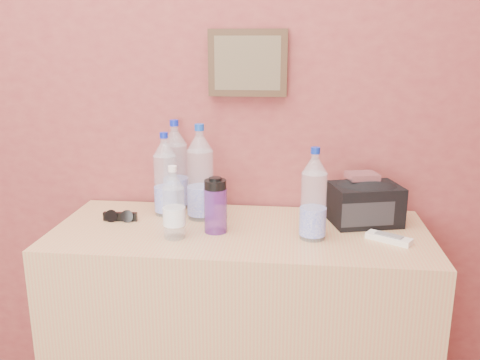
% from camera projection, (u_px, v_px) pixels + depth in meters
% --- Properties ---
extents(picture_frame, '(0.30, 0.03, 0.25)m').
position_uv_depth(picture_frame, '(248.00, 63.00, 1.92)').
color(picture_frame, '#382311').
rests_on(picture_frame, room_shell).
extents(dresser, '(1.33, 0.55, 0.83)m').
position_uv_depth(dresser, '(240.00, 333.00, 1.91)').
color(dresser, tan).
rests_on(dresser, ground).
extents(pet_large_a, '(0.09, 0.09, 0.32)m').
position_uv_depth(pet_large_a, '(166.00, 179.00, 1.93)').
color(pet_large_a, white).
rests_on(pet_large_a, dresser).
extents(pet_large_b, '(0.10, 0.10, 0.35)m').
position_uv_depth(pet_large_b, '(176.00, 170.00, 2.01)').
color(pet_large_b, white).
rests_on(pet_large_b, dresser).
extents(pet_large_c, '(0.10, 0.10, 0.36)m').
position_uv_depth(pet_large_c, '(200.00, 177.00, 1.89)').
color(pet_large_c, white).
rests_on(pet_large_c, dresser).
extents(pet_large_d, '(0.09, 0.09, 0.31)m').
position_uv_depth(pet_large_d, '(314.00, 199.00, 1.69)').
color(pet_large_d, white).
rests_on(pet_large_d, dresser).
extents(pet_small, '(0.07, 0.07, 0.25)m').
position_uv_depth(pet_small, '(174.00, 207.00, 1.70)').
color(pet_small, white).
rests_on(pet_small, dresser).
extents(nalgene_bottle, '(0.08, 0.08, 0.20)m').
position_uv_depth(nalgene_bottle, '(216.00, 205.00, 1.76)').
color(nalgene_bottle, '#5F268E').
rests_on(nalgene_bottle, dresser).
extents(sunglasses, '(0.13, 0.05, 0.03)m').
position_uv_depth(sunglasses, '(120.00, 217.00, 1.89)').
color(sunglasses, black).
rests_on(sunglasses, dresser).
extents(ac_remote, '(0.15, 0.12, 0.02)m').
position_uv_depth(ac_remote, '(389.00, 238.00, 1.69)').
color(ac_remote, white).
rests_on(ac_remote, dresser).
extents(toiletry_bag, '(0.28, 0.23, 0.16)m').
position_uv_depth(toiletry_bag, '(365.00, 202.00, 1.85)').
color(toiletry_bag, '#272829').
rests_on(toiletry_bag, dresser).
extents(foil_packet, '(0.13, 0.11, 0.02)m').
position_uv_depth(foil_packet, '(362.00, 176.00, 1.84)').
color(foil_packet, silver).
rests_on(foil_packet, toiletry_bag).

